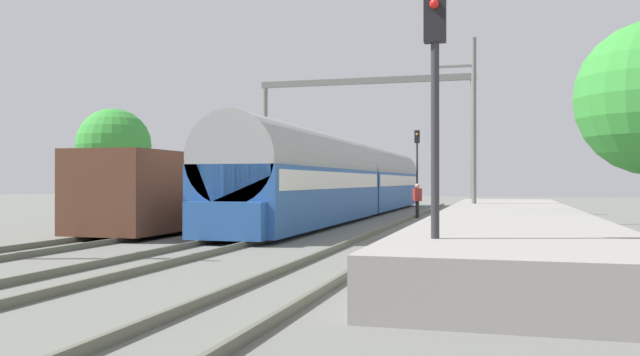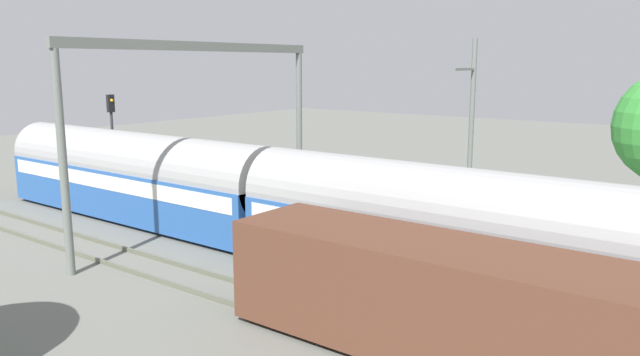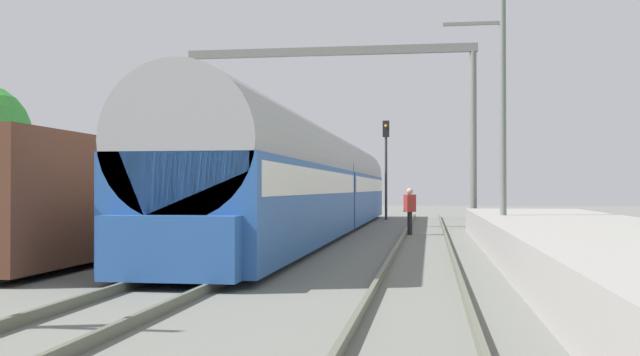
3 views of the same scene
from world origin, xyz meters
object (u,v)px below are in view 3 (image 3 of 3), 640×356
object	(u,v)px
freight_car	(101,198)
catenary_gantry	(329,98)
person_crossing	(410,207)
passenger_train	(317,182)
railway_signal_far	(386,157)

from	to	relation	value
freight_car	catenary_gantry	xyz separation A→B (m)	(4.13, 13.62, 4.17)
catenary_gantry	person_crossing	bearing A→B (deg)	-49.95
person_crossing	passenger_train	bearing A→B (deg)	-49.29
passenger_train	freight_car	distance (m)	10.93
passenger_train	railway_signal_far	xyz separation A→B (m)	(1.92, 12.56, 1.50)
person_crossing	catenary_gantry	world-z (taller)	catenary_gantry
railway_signal_far	catenary_gantry	bearing A→B (deg)	-101.98
passenger_train	person_crossing	world-z (taller)	passenger_train
passenger_train	freight_car	world-z (taller)	passenger_train
passenger_train	railway_signal_far	world-z (taller)	railway_signal_far
freight_car	person_crossing	xyz separation A→B (m)	(7.71, 9.36, -0.44)
railway_signal_far	catenary_gantry	size ratio (longest dim) A/B	0.43
person_crossing	railway_signal_far	distance (m)	13.62
freight_car	person_crossing	bearing A→B (deg)	50.53
catenary_gantry	railway_signal_far	bearing A→B (deg)	78.02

